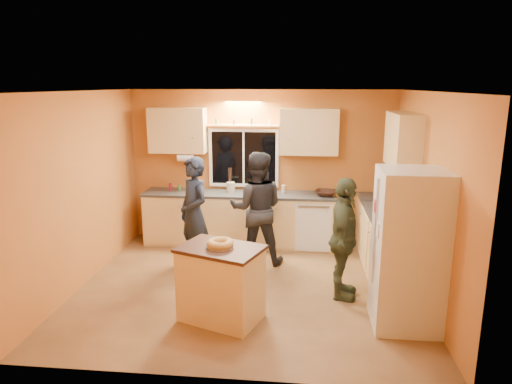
# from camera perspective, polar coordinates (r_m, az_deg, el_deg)

# --- Properties ---
(ground) EXTENTS (4.50, 4.50, 0.00)m
(ground) POSITION_cam_1_polar(r_m,az_deg,el_deg) (6.34, -1.04, -11.73)
(ground) COLOR brown
(ground) RESTS_ON ground
(room_shell) EXTENTS (4.54, 4.04, 2.61)m
(room_shell) POSITION_cam_1_polar(r_m,az_deg,el_deg) (6.23, 0.45, 3.47)
(room_shell) COLOR #C27431
(room_shell) RESTS_ON ground
(back_counter) EXTENTS (4.23, 0.62, 0.90)m
(back_counter) POSITION_cam_1_polar(r_m,az_deg,el_deg) (7.76, 0.53, -3.40)
(back_counter) COLOR #DFB875
(back_counter) RESTS_ON ground
(right_counter) EXTENTS (0.62, 1.84, 0.90)m
(right_counter) POSITION_cam_1_polar(r_m,az_deg,el_deg) (6.71, 16.37, -6.68)
(right_counter) COLOR #DFB875
(right_counter) RESTS_ON ground
(refrigerator) EXTENTS (0.72, 0.70, 1.80)m
(refrigerator) POSITION_cam_1_polar(r_m,az_deg,el_deg) (5.35, 18.53, -6.88)
(refrigerator) COLOR silver
(refrigerator) RESTS_ON ground
(island) EXTENTS (1.08, 0.91, 0.89)m
(island) POSITION_cam_1_polar(r_m,az_deg,el_deg) (5.38, -4.41, -11.27)
(island) COLOR #DFB875
(island) RESTS_ON ground
(bundt_pastry) EXTENTS (0.31, 0.31, 0.09)m
(bundt_pastry) POSITION_cam_1_polar(r_m,az_deg,el_deg) (5.20, -4.50, -6.43)
(bundt_pastry) COLOR #B08648
(bundt_pastry) RESTS_ON island
(person_left) EXTENTS (0.70, 0.72, 1.67)m
(person_left) POSITION_cam_1_polar(r_m,az_deg,el_deg) (6.75, -7.75, -2.68)
(person_left) COLOR black
(person_left) RESTS_ON ground
(person_center) EXTENTS (0.87, 0.70, 1.72)m
(person_center) POSITION_cam_1_polar(r_m,az_deg,el_deg) (6.87, 0.08, -2.07)
(person_center) COLOR black
(person_center) RESTS_ON ground
(person_right) EXTENTS (0.51, 0.97, 1.57)m
(person_right) POSITION_cam_1_polar(r_m,az_deg,el_deg) (5.87, 10.89, -5.80)
(person_right) COLOR #353C26
(person_right) RESTS_ON ground
(mixing_bowl) EXTENTS (0.40, 0.40, 0.09)m
(mixing_bowl) POSITION_cam_1_polar(r_m,az_deg,el_deg) (7.56, 8.73, -0.13)
(mixing_bowl) COLOR black
(mixing_bowl) RESTS_ON back_counter
(utensil_crock) EXTENTS (0.14, 0.14, 0.17)m
(utensil_crock) POSITION_cam_1_polar(r_m,az_deg,el_deg) (7.72, -3.18, 0.60)
(utensil_crock) COLOR beige
(utensil_crock) RESTS_ON back_counter
(potted_plant) EXTENTS (0.36, 0.33, 0.33)m
(potted_plant) POSITION_cam_1_polar(r_m,az_deg,el_deg) (5.84, 18.72, -3.49)
(potted_plant) COLOR gray
(potted_plant) RESTS_ON right_counter
(red_box) EXTENTS (0.19, 0.17, 0.07)m
(red_box) POSITION_cam_1_polar(r_m,az_deg,el_deg) (7.10, 15.87, -1.46)
(red_box) COLOR #A91A33
(red_box) RESTS_ON right_counter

